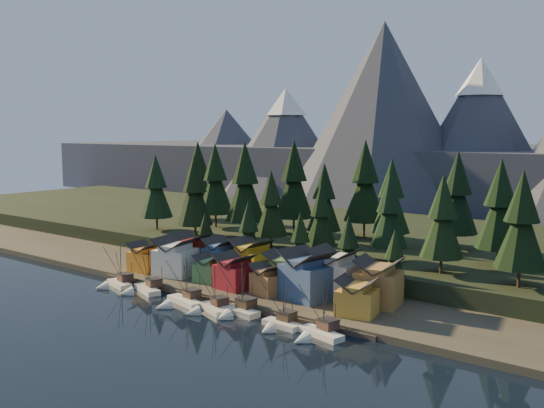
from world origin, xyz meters
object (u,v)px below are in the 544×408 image
Objects in this scene: boat_2 at (180,296)px; house_front_0 at (145,256)px; boat_5 at (279,317)px; house_back_0 at (192,250)px; boat_0 at (115,278)px; boat_4 at (237,304)px; boat_6 at (317,326)px; boat_3 at (208,302)px; house_back_1 at (222,255)px; boat_1 at (142,283)px; house_front_1 at (175,256)px.

boat_2 reaches higher than house_front_0.
house_back_0 is (-46.76, 22.53, 4.26)m from boat_5.
boat_0 reaches higher than boat_2.
boat_0 is 51.78m from boat_5.
boat_4 is 40.89m from house_back_0.
boat_2 is 1.01× the size of boat_6.
boat_0 is 1.00× the size of boat_6.
boat_3 is 1.15× the size of house_back_0.
house_front_0 is 12.56m from house_back_0.
boat_6 is (21.17, -1.23, -0.29)m from boat_4.
boat_3 is 1.20× the size of house_back_1.
house_back_1 is at bearing 70.60° from boat_0.
house_front_0 is 0.87× the size of house_back_1.
boat_1 is at bearing -102.81° from house_back_1.
house_front_1 is (-25.77, 14.76, 4.53)m from boat_3.
boat_1 reaches higher than boat_2.
house_back_0 is at bearing -173.60° from house_back_1.
boat_1 is at bearing -168.13° from boat_6.
house_back_1 is at bearing 122.37° from boat_2.
boat_1 is 14.98m from boat_2.
boat_2 is at bearing -56.80° from house_back_0.
house_back_1 is at bearing 35.63° from house_front_1.
boat_5 is at bearing 18.09° from boat_1.
boat_3 is at bearing -157.14° from boat_4.
boat_0 is 39.72m from boat_4.
boat_4 reaches higher than boat_6.
boat_2 is 1.06× the size of boat_5.
house_back_1 is at bearing 93.93° from boat_1.
boat_4 is at bearing -38.22° from house_back_0.
house_back_1 is (-45.20, 23.15, 4.16)m from boat_6.
boat_3 is 38.06m from house_front_0.
boat_5 is (42.30, -1.16, 0.03)m from boat_1.
boat_4 is at bearing 35.79° from boat_3.
boat_0 is 16.11m from house_front_1.
boat_1 is at bearing -92.79° from house_front_1.
boat_3 reaches higher than house_front_0.
house_back_1 is at bearing 144.61° from boat_4.
house_back_0 reaches higher than boat_1.
boat_2 reaches higher than boat_3.
boat_6 is at bearing -24.20° from house_back_1.
boat_0 reaches higher than boat_5.
boat_0 is 1.04× the size of boat_3.
boat_2 is at bearing -160.23° from boat_3.
boat_2 is at bearing -165.91° from boat_6.
house_back_0 is (-55.86, 22.50, 4.29)m from boat_6.
house_front_0 is at bearing 171.41° from boat_5.
boat_0 is at bearing -171.95° from boat_4.
boat_3 is 0.96× the size of boat_6.
boat_6 is 1.21× the size of house_back_0.
boat_5 is at bearing -16.41° from house_front_0.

